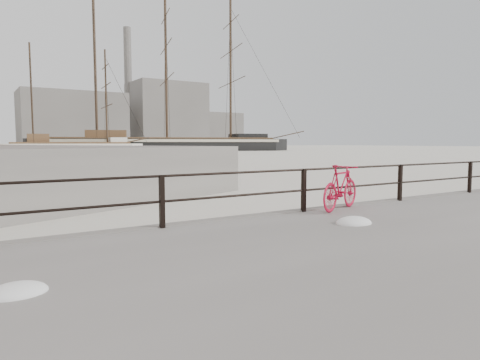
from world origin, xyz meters
TOP-DOWN VIEW (x-y plane):
  - ground at (0.00, 0.00)m, footprint 400.00×400.00m
  - guardrail at (0.00, -0.15)m, footprint 28.00×0.10m
  - bicycle at (-2.59, -0.43)m, footprint 1.79×0.86m
  - barque_black at (28.43, 82.71)m, footprint 69.23×37.96m
  - schooner_mid at (7.03, 78.03)m, footprint 29.90×15.09m
  - industrial_west at (20.00, 140.00)m, footprint 32.00×18.00m
  - industrial_mid at (55.00, 145.00)m, footprint 26.00×20.00m
  - industrial_east at (78.00, 150.00)m, footprint 20.00×16.00m
  - smokestack at (42.00, 150.00)m, footprint 2.80×2.80m

SIDE VIEW (x-z plane):
  - ground at x=0.00m, z-range 0.00..0.00m
  - barque_black at x=28.43m, z-range -18.44..18.44m
  - schooner_mid at x=7.03m, z-range -10.36..10.36m
  - guardrail at x=0.00m, z-range 0.35..1.35m
  - bicycle at x=-2.59m, z-range 0.35..1.44m
  - industrial_east at x=78.00m, z-range 0.00..14.00m
  - industrial_west at x=20.00m, z-range 0.00..18.00m
  - industrial_mid at x=55.00m, z-range 0.00..24.00m
  - smokestack at x=42.00m, z-range 0.00..44.00m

